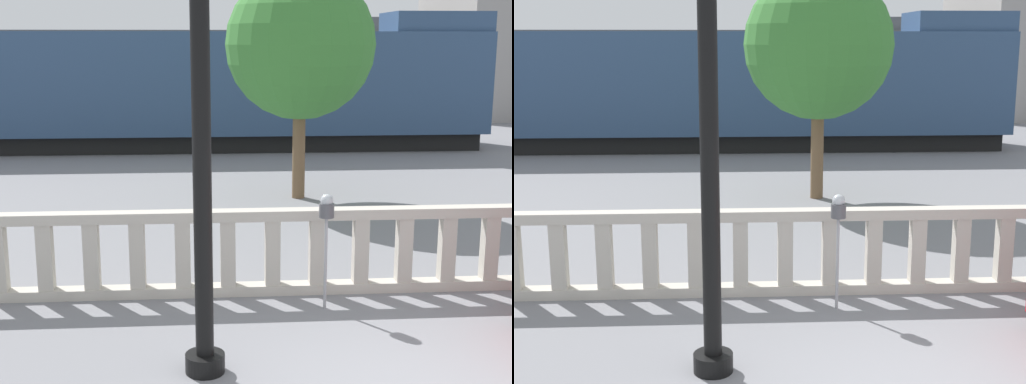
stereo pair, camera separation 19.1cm
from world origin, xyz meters
The scene contains 6 objects.
balustrade centered at (0.00, 3.28, 0.59)m, with size 16.78×0.24×1.18m.
lamppost centered at (-2.13, 0.99, 3.08)m, with size 0.42×0.42×6.42m.
parking_meter centered at (-0.58, 2.69, 1.24)m, with size 0.19×0.19×1.52m.
train_near centered at (-4.29, 16.60, 1.91)m, with size 22.37×2.67×4.24m.
train_far centered at (-5.87, 28.91, 2.01)m, with size 25.40×3.00×4.43m.
tree_left centered at (-0.06, 9.26, 3.30)m, with size 3.17×3.17×4.89m.
Camera 2 is at (-1.92, -5.95, 3.41)m, focal length 50.00 mm.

